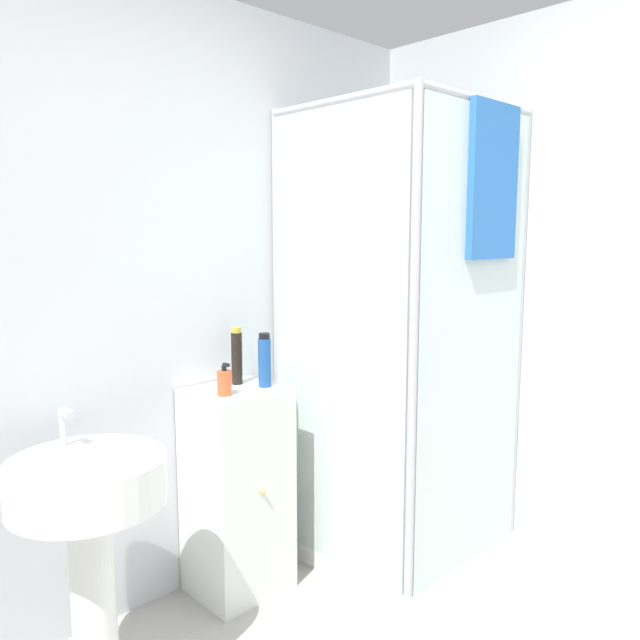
{
  "coord_description": "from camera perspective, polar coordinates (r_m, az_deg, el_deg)",
  "views": [
    {
      "loc": [
        -1.01,
        -0.57,
        1.53
      ],
      "look_at": [
        0.67,
        1.17,
        1.2
      ],
      "focal_mm": 35.0,
      "sensor_mm": 36.0,
      "label": 1
    }
  ],
  "objects": [
    {
      "name": "shower_enclosure",
      "position": [
        2.96,
        7.49,
        -10.38
      ],
      "size": [
        0.83,
        0.86,
        2.08
      ],
      "color": "white",
      "rests_on": "ground_plane"
    },
    {
      "name": "vanity_cabinet",
      "position": [
        2.78,
        -7.55,
        -15.17
      ],
      "size": [
        0.38,
        0.35,
        0.89
      ],
      "color": "silver",
      "rests_on": "ground_plane"
    },
    {
      "name": "wall_back",
      "position": [
        2.5,
        -19.87,
        0.96
      ],
      "size": [
        6.4,
        0.06,
        2.5
      ],
      "primitive_type": "cube",
      "color": "silver",
      "rests_on": "ground_plane"
    },
    {
      "name": "sink",
      "position": [
        2.23,
        -20.36,
        -16.29
      ],
      "size": [
        0.5,
        0.5,
        0.96
      ],
      "color": "white",
      "rests_on": "ground_plane"
    },
    {
      "name": "soap_dispenser",
      "position": [
        2.52,
        -8.74,
        -5.66
      ],
      "size": [
        0.06,
        0.06,
        0.13
      ],
      "color": "#E5562D",
      "rests_on": "vanity_cabinet"
    },
    {
      "name": "shampoo_bottle_tall_black",
      "position": [
        2.69,
        -7.62,
        -3.32
      ],
      "size": [
        0.05,
        0.05,
        0.25
      ],
      "color": "black",
      "rests_on": "vanity_cabinet"
    },
    {
      "name": "shampoo_bottle_blue",
      "position": [
        2.63,
        -5.09,
        -3.73
      ],
      "size": [
        0.05,
        0.05,
        0.23
      ],
      "color": "#1E4C93",
      "rests_on": "vanity_cabinet"
    }
  ]
}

